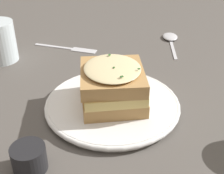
# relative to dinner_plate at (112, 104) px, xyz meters

# --- Properties ---
(ground_plane) EXTENTS (2.40, 2.40, 0.00)m
(ground_plane) POSITION_rel_dinner_plate_xyz_m (-0.02, -0.00, -0.01)
(ground_plane) COLOR #514C47
(dinner_plate) EXTENTS (0.26, 0.26, 0.01)m
(dinner_plate) POSITION_rel_dinner_plate_xyz_m (0.00, 0.00, 0.00)
(dinner_plate) COLOR white
(dinner_plate) RESTS_ON ground_plane
(sandwich) EXTENTS (0.16, 0.17, 0.08)m
(sandwich) POSITION_rel_dinner_plate_xyz_m (-0.00, -0.00, 0.04)
(sandwich) COLOR #B2844C
(sandwich) RESTS_ON dinner_plate
(fork) EXTENTS (0.11, 0.16, 0.00)m
(fork) POSITION_rel_dinner_plate_xyz_m (0.10, 0.27, -0.01)
(fork) COLOR silver
(fork) RESTS_ON ground_plane
(spoon) EXTENTS (0.13, 0.14, 0.01)m
(spoon) POSITION_rel_dinner_plate_xyz_m (0.34, 0.14, -0.00)
(spoon) COLOR silver
(spoon) RESTS_ON ground_plane
(condiment_pot) EXTENTS (0.05, 0.05, 0.04)m
(condiment_pot) POSITION_rel_dinner_plate_xyz_m (-0.19, -0.04, 0.01)
(condiment_pot) COLOR black
(condiment_pot) RESTS_ON ground_plane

